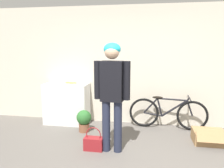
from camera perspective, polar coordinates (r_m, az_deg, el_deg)
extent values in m
cube|color=beige|center=(4.85, 6.16, 4.68)|extent=(8.00, 0.06, 2.60)
cube|color=white|center=(4.99, 12.29, -6.47)|extent=(0.08, 0.01, 0.12)
cube|color=white|center=(5.04, -11.70, -5.03)|extent=(0.97, 0.47, 0.91)
cylinder|color=#23283D|center=(3.68, -1.52, -10.90)|extent=(0.13, 0.13, 0.86)
cylinder|color=#23283D|center=(3.65, 1.54, -11.09)|extent=(0.13, 0.13, 0.86)
cube|color=black|center=(3.47, 0.00, 0.71)|extent=(0.37, 0.23, 0.65)
cylinder|color=black|center=(3.51, -3.78, 1.07)|extent=(0.11, 0.11, 0.61)
cylinder|color=black|center=(3.43, 3.86, 0.86)|extent=(0.11, 0.11, 0.61)
sphere|color=#DBB28E|center=(3.42, 0.00, 8.43)|extent=(0.23, 0.23, 0.23)
ellipsoid|color=#23B7CC|center=(3.44, 0.05, 9.12)|extent=(0.27, 0.24, 0.20)
torus|color=black|center=(4.81, 8.34, -7.39)|extent=(0.63, 0.08, 0.63)
torus|color=black|center=(4.84, 20.25, -7.80)|extent=(0.63, 0.08, 0.63)
cylinder|color=black|center=(4.81, 10.59, -7.77)|extent=(0.38, 0.05, 0.08)
cylinder|color=black|center=(4.75, 10.07, -5.56)|extent=(0.31, 0.05, 0.35)
cylinder|color=black|center=(4.76, 12.34, -5.93)|extent=(0.13, 0.04, 0.39)
cylinder|color=black|center=(4.77, 15.94, -6.15)|extent=(0.52, 0.07, 0.40)
cylinder|color=black|center=(4.72, 15.45, -3.91)|extent=(0.60, 0.07, 0.05)
cylinder|color=black|center=(4.79, 19.65, -5.98)|extent=(0.15, 0.04, 0.33)
cylinder|color=black|center=(4.74, 19.31, -3.78)|extent=(0.07, 0.04, 0.08)
cylinder|color=black|center=(4.73, 19.57, -3.43)|extent=(0.05, 0.46, 0.02)
ellipsoid|color=black|center=(4.70, 11.83, -3.45)|extent=(0.22, 0.09, 0.05)
ellipsoid|color=#EAD64C|center=(4.94, -10.62, 0.30)|extent=(0.13, 0.04, 0.04)
ellipsoid|color=#EAD64C|center=(4.98, -11.50, 0.36)|extent=(0.12, 0.08, 0.03)
ellipsoid|color=#EAD64C|center=(4.92, -9.60, 0.31)|extent=(0.12, 0.08, 0.03)
sphere|color=brown|center=(5.01, -11.94, 0.40)|extent=(0.02, 0.02, 0.02)
cube|color=maroon|center=(3.83, -4.84, -15.28)|extent=(0.32, 0.16, 0.22)
torus|color=maroon|center=(3.77, -4.88, -13.01)|extent=(0.25, 0.02, 0.25)
cube|color=#A87F51|center=(4.44, 23.96, -12.46)|extent=(0.55, 0.43, 0.22)
cube|color=#A87F51|center=(4.21, 24.79, -12.27)|extent=(0.53, 0.15, 0.19)
cylinder|color=brown|center=(4.61, -7.28, -11.19)|extent=(0.22, 0.22, 0.17)
sphere|color=#2D6B2D|center=(4.54, -7.34, -8.66)|extent=(0.30, 0.30, 0.30)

